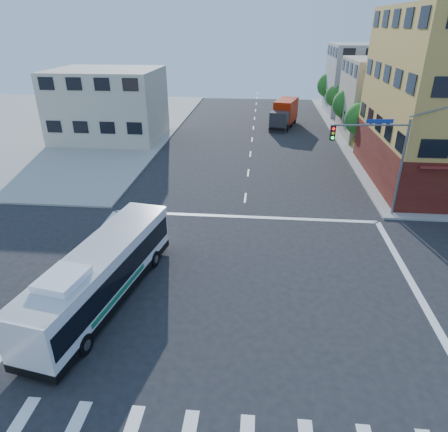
{
  "coord_description": "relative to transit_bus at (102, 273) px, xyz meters",
  "views": [
    {
      "loc": [
        1.05,
        -16.54,
        12.64
      ],
      "look_at": [
        -0.97,
        4.99,
        2.19
      ],
      "focal_mm": 32.0,
      "sensor_mm": 36.0,
      "label": 1
    }
  ],
  "objects": [
    {
      "name": "signal_mast_ne",
      "position": [
        15.53,
        11.4,
        3.39
      ],
      "size": [
        7.91,
        1.13,
        8.07
      ],
      "color": "slate",
      "rests_on": "ground"
    },
    {
      "name": "street_tree_d",
      "position": [
        18.35,
        52.7,
        2.29
      ],
      "size": [
        4.0,
        4.0,
        6.03
      ],
      "color": "#3C2815",
      "rests_on": "ground"
    },
    {
      "name": "building_east_near",
      "position": [
        23.43,
        34.76,
        2.91
      ],
      "size": [
        12.06,
        10.06,
        9.0
      ],
      "color": "tan",
      "rests_on": "ground"
    },
    {
      "name": "street_tree_a",
      "position": [
        18.35,
        28.7,
        2.0
      ],
      "size": [
        3.6,
        3.6,
        5.53
      ],
      "color": "#3C2815",
      "rests_on": "ground"
    },
    {
      "name": "transit_bus",
      "position": [
        0.0,
        0.0,
        0.0
      ],
      "size": [
        4.23,
        11.23,
        3.25
      ],
      "rotation": [
        0.0,
        0.0,
        -0.18
      ],
      "color": "black",
      "rests_on": "ground"
    },
    {
      "name": "street_tree_b",
      "position": [
        18.35,
        36.7,
        2.16
      ],
      "size": [
        3.8,
        3.8,
        5.79
      ],
      "color": "#3C2815",
      "rests_on": "ground"
    },
    {
      "name": "building_west",
      "position": [
        -10.57,
        30.76,
        2.41
      ],
      "size": [
        12.06,
        10.06,
        8.0
      ],
      "color": "beige",
      "rests_on": "ground"
    },
    {
      "name": "building_east_far",
      "position": [
        23.43,
        48.76,
        3.41
      ],
      "size": [
        12.06,
        10.06,
        10.0
      ],
      "color": "gray",
      "rests_on": "ground"
    },
    {
      "name": "box_truck",
      "position": [
        10.49,
        38.86,
        0.08
      ],
      "size": [
        4.1,
        7.98,
        3.45
      ],
      "rotation": [
        0.0,
        0.0,
        -0.26
      ],
      "color": "#26262B",
      "rests_on": "ground"
    },
    {
      "name": "ground",
      "position": [
        6.45,
        0.78,
        -1.59
      ],
      "size": [
        120.0,
        120.0,
        0.0
      ],
      "primitive_type": "plane",
      "color": "black",
      "rests_on": "ground"
    },
    {
      "name": "street_tree_c",
      "position": [
        18.35,
        44.7,
        1.87
      ],
      "size": [
        3.4,
        3.4,
        5.29
      ],
      "color": "#3C2815",
      "rests_on": "ground"
    },
    {
      "name": "parked_car",
      "position": [
        18.41,
        28.65,
        -0.93
      ],
      "size": [
        1.75,
        3.95,
        1.32
      ],
      "primitive_type": "imported",
      "rotation": [
        0.0,
        0.0,
        0.05
      ],
      "color": "gold",
      "rests_on": "ground"
    }
  ]
}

